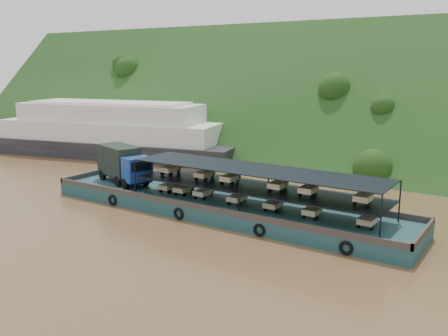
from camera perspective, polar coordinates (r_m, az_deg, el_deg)
The scene contains 4 objects.
ground at distance 46.39m, azimuth 0.03°, elevation -4.79°, with size 160.00×160.00×0.00m, color brown.
hillside at distance 78.26m, azimuth 14.65°, elevation 1.69°, with size 140.00×28.00×28.00m, color #143312.
cargo_barge at distance 45.74m, azimuth -1.88°, elevation -3.42°, with size 35.00×7.18×4.96m.
passenger_ferry at distance 75.38m, azimuth -12.78°, elevation 4.03°, with size 40.16×18.58×7.89m.
Camera 1 is at (24.38, -37.17, 13.28)m, focal length 40.00 mm.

